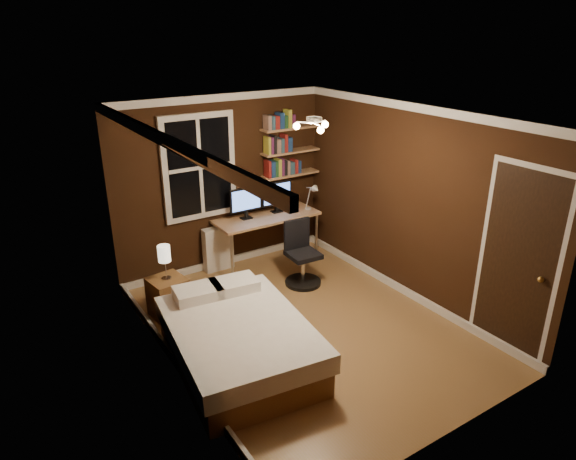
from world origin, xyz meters
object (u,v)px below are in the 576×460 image
radiator (218,248)px  desk_lamp (311,197)px  desk (267,220)px  nightstand (168,297)px  office_chair (302,261)px  bedside_lamp (165,263)px  bed (238,341)px  monitor_right (277,197)px  monitor_left (246,203)px

radiator → desk_lamp: desk_lamp is taller
desk → desk_lamp: 0.76m
nightstand → desk: desk is taller
radiator → office_chair: size_ratio=0.72×
nightstand → desk: (1.80, 0.65, 0.43)m
bedside_lamp → desk: bearing=19.9°
office_chair → bed: bearing=-140.7°
nightstand → monitor_right: (2.02, 0.73, 0.72)m
office_chair → nightstand: bearing=178.1°
bedside_lamp → nightstand: bearing=0.0°
bed → radiator: 2.32m
bed → monitor_right: bearing=56.6°
monitor_left → nightstand: bearing=-154.0°
bed → radiator: radiator is taller
bed → nightstand: 1.35m
nightstand → bedside_lamp: bearing=0.0°
desk_lamp → desk: bearing=167.6°
nightstand → desk_lamp: desk_lamp is taller
desk → office_chair: 0.90m
radiator → monitor_left: size_ratio=1.29×
nightstand → desk_lamp: 2.64m
radiator → desk: 0.83m
monitor_left → office_chair: bearing=-68.6°
monitor_left → desk_lamp: 1.01m
monitor_left → office_chair: (0.36, -0.91, -0.65)m
radiator → desk: (0.72, -0.20, 0.36)m
monitor_right → office_chair: 1.12m
bed → office_chair: size_ratio=2.22×
monitor_left → desk_lamp: (0.99, -0.23, -0.01)m
radiator → bed: bearing=-110.6°
nightstand → desk: 1.97m
bed → desk: bearing=59.2°
bed → office_chair: bearing=42.9°
bedside_lamp → monitor_right: monitor_right is taller
monitor_left → monitor_right: size_ratio=1.00×
nightstand → radiator: radiator is taller
bed → radiator: (0.82, 2.17, 0.06)m
bedside_lamp → monitor_left: size_ratio=0.86×
bed → nightstand: size_ratio=3.94×
nightstand → radiator: bearing=30.3°
bed → monitor_right: 2.79m
desk_lamp → office_chair: size_ratio=0.49×
bedside_lamp → radiator: (1.09, 0.85, -0.40)m
bed → monitor_left: (1.24, 2.06, 0.71)m
nightstand → office_chair: 1.87m
bedside_lamp → desk_lamp: 2.55m
desk → office_chair: size_ratio=1.74×
bed → bedside_lamp: bedside_lamp is taller
nightstand → desk_lamp: (2.49, 0.50, 0.71)m
bed → monitor_left: size_ratio=3.97×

